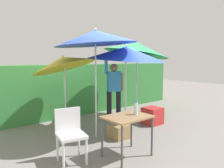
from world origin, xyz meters
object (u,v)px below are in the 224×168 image
object	(u,v)px
umbrella_yellow	(95,38)
folding_table	(127,121)
person_vendor	(114,87)
crate_cardboard	(119,131)
umbrella_rainbow	(126,53)
umbrella_orange	(137,48)
chair_plastic	(70,132)
umbrella_navy	(64,62)
bottle_water	(136,108)
cooler_box	(152,116)

from	to	relation	value
umbrella_yellow	folding_table	bearing A→B (deg)	-96.35
person_vendor	crate_cardboard	world-z (taller)	person_vendor
umbrella_rainbow	umbrella_orange	xyz separation A→B (m)	(0.90, 0.52, 0.16)
chair_plastic	folding_table	distance (m)	1.00
umbrella_yellow	person_vendor	world-z (taller)	umbrella_yellow
umbrella_orange	chair_plastic	bearing A→B (deg)	-156.91
umbrella_navy	crate_cardboard	xyz separation A→B (m)	(0.66, -1.26, -1.50)
umbrella_navy	person_vendor	distance (m)	1.68
person_vendor	crate_cardboard	xyz separation A→B (m)	(-0.86, -1.22, -0.79)
chair_plastic	bottle_water	size ratio (longest dim) A/B	3.71
chair_plastic	umbrella_navy	bearing A→B (deg)	65.74
umbrella_navy	bottle_water	size ratio (longest dim) A/B	8.61
umbrella_orange	crate_cardboard	size ratio (longest dim) A/B	6.06
umbrella_rainbow	umbrella_navy	bearing A→B (deg)	143.46
umbrella_orange	person_vendor	size ratio (longest dim) A/B	1.27
umbrella_yellow	bottle_water	bearing A→B (deg)	-87.01
umbrella_yellow	crate_cardboard	size ratio (longest dim) A/B	6.13
umbrella_yellow	chair_plastic	distance (m)	2.04
crate_cardboard	person_vendor	bearing A→B (deg)	54.65
umbrella_yellow	person_vendor	size ratio (longest dim) A/B	1.28
folding_table	bottle_water	bearing A→B (deg)	-6.83
person_vendor	umbrella_navy	bearing A→B (deg)	178.28
umbrella_yellow	cooler_box	bearing A→B (deg)	-4.37
umbrella_navy	cooler_box	world-z (taller)	umbrella_navy
umbrella_orange	cooler_box	size ratio (longest dim) A/B	5.18
chair_plastic	cooler_box	distance (m)	2.79
umbrella_yellow	chair_plastic	size ratio (longest dim) A/B	2.71
umbrella_rainbow	bottle_water	xyz separation A→B (m)	(-0.85, -1.17, -1.02)
person_vendor	folding_table	bearing A→B (deg)	-124.27
person_vendor	umbrella_yellow	bearing A→B (deg)	-144.87
folding_table	bottle_water	world-z (taller)	bottle_water
person_vendor	bottle_water	distance (m)	2.33
umbrella_navy	chair_plastic	bearing A→B (deg)	-114.26
person_vendor	cooler_box	world-z (taller)	person_vendor
crate_cardboard	umbrella_navy	bearing A→B (deg)	117.46
umbrella_orange	cooler_box	bearing A→B (deg)	-95.86
cooler_box	crate_cardboard	xyz separation A→B (m)	(-1.37, -0.22, -0.07)
umbrella_yellow	folding_table	world-z (taller)	umbrella_yellow
bottle_water	person_vendor	bearing A→B (deg)	59.80
umbrella_navy	bottle_water	xyz separation A→B (m)	(0.35, -2.06, -0.80)
folding_table	chair_plastic	bearing A→B (deg)	151.00
crate_cardboard	folding_table	distance (m)	1.04
cooler_box	bottle_water	world-z (taller)	bottle_water
umbrella_navy	person_vendor	world-z (taller)	umbrella_navy
umbrella_orange	folding_table	distance (m)	2.91
chair_plastic	umbrella_orange	bearing A→B (deg)	23.09
person_vendor	chair_plastic	world-z (taller)	person_vendor
bottle_water	umbrella_orange	bearing A→B (deg)	44.10
umbrella_navy	bottle_water	distance (m)	2.24
umbrella_yellow	crate_cardboard	world-z (taller)	umbrella_yellow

